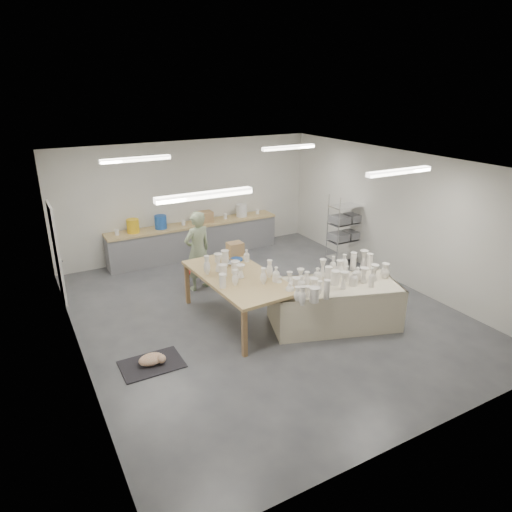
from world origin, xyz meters
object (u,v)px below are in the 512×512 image
drying_table (334,302)px  red_stool (194,272)px  potter (198,251)px  work_table (237,274)px

drying_table → red_stool: size_ratio=6.53×
potter → red_stool: bearing=-102.7°
potter → red_stool: 0.66m
potter → red_stool: (-0.00, 0.27, -0.60)m
work_table → red_stool: bearing=91.9°
work_table → red_stool: work_table is taller
drying_table → potter: potter is taller
drying_table → red_stool: 3.45m
drying_table → work_table: size_ratio=1.02×
potter → work_table: bearing=82.8°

